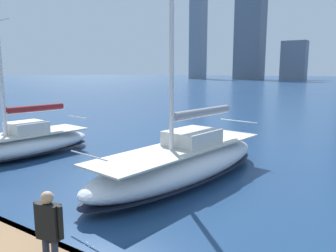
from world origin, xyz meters
TOP-DOWN VIEW (x-y plane):
  - sailboat_grey at (-0.20, -7.67)m, footprint 3.74×9.45m
  - sailboat_maroon at (8.18, -6.34)m, footprint 3.50×7.70m
  - person_black_shirt at (-1.82, -0.51)m, footprint 0.57×0.25m

SIDE VIEW (x-z plane):
  - sailboat_maroon at x=8.18m, z-range -4.20..5.48m
  - sailboat_grey at x=-0.20m, z-range -4.44..5.90m
  - person_black_shirt at x=-1.82m, z-range 0.76..2.32m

